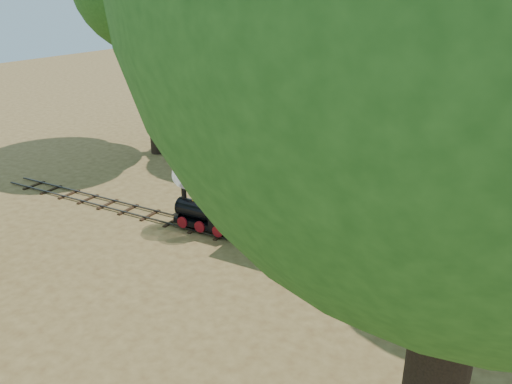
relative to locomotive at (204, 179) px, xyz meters
The scene contains 10 objects.
ground 2.44m from the locomotive, ahead, with size 90.00×90.00×0.00m, color #A18145.
track 2.39m from the locomotive, ahead, with size 22.00×1.00×0.10m.
locomotive is the anchor object (origin of this frame).
carriage_front 3.60m from the locomotive, ahead, with size 3.33×1.36×1.73m.
carriage_rear 7.65m from the locomotive, ahead, with size 3.33×1.36×1.73m.
fence 8.19m from the locomotive, 77.91° to the left, with size 18.10×0.10×1.00m.
shrub_west 9.50m from the locomotive, 102.20° to the left, with size 2.07×1.60×1.44m, color #2D6B1E.
shrub_mid_w 9.31m from the locomotive, 84.45° to the left, with size 2.69×2.07×1.86m, color #2D6B1E.
shrub_mid_e 9.51m from the locomotive, 77.18° to the left, with size 2.29×1.76×1.58m, color #2D6B1E.
shrub_east 12.16m from the locomotive, 49.55° to the left, with size 2.71×2.09×1.88m, color #2D6B1E.
Camera 1 is at (6.88, -12.10, 7.25)m, focal length 35.00 mm.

